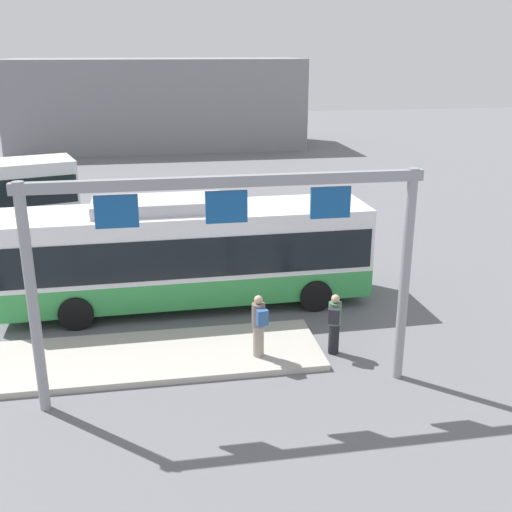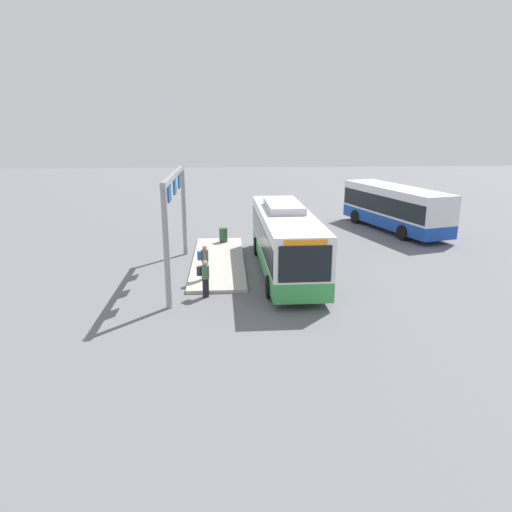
# 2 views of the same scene
# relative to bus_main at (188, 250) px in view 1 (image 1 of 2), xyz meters

# --- Properties ---
(ground_plane) EXTENTS (120.00, 120.00, 0.00)m
(ground_plane) POSITION_rel_bus_main_xyz_m (0.01, 0.00, -1.81)
(ground_plane) COLOR slate
(platform_curb) EXTENTS (10.00, 2.80, 0.16)m
(platform_curb) POSITION_rel_bus_main_xyz_m (-1.81, -3.48, -1.73)
(platform_curb) COLOR #B2ADA3
(platform_curb) RESTS_ON ground
(bus_main) EXTENTS (11.19, 2.83, 3.46)m
(bus_main) POSITION_rel_bus_main_xyz_m (0.00, 0.00, 0.00)
(bus_main) COLOR green
(bus_main) RESTS_ON ground
(person_boarding) EXTENTS (0.48, 0.60, 1.67)m
(person_boarding) POSITION_rel_bus_main_xyz_m (3.52, -3.97, -0.92)
(person_boarding) COLOR black
(person_boarding) RESTS_ON ground
(person_waiting_near) EXTENTS (0.41, 0.57, 1.67)m
(person_waiting_near) POSITION_rel_bus_main_xyz_m (1.50, -4.08, -0.76)
(person_waiting_near) COLOR gray
(person_waiting_near) RESTS_ON platform_curb
(platform_sign_gantry) EXTENTS (8.76, 0.24, 5.20)m
(platform_sign_gantry) POSITION_rel_bus_main_xyz_m (0.55, -5.42, 1.91)
(platform_sign_gantry) COLOR gray
(platform_sign_gantry) RESTS_ON ground
(station_building) EXTENTS (22.71, 8.00, 6.89)m
(station_building) POSITION_rel_bus_main_xyz_m (-0.13, 33.04, 1.63)
(station_building) COLOR gray
(station_building) RESTS_ON ground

